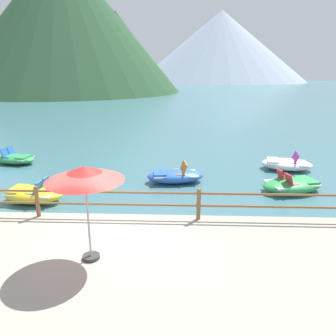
{
  "coord_description": "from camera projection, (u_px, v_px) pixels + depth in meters",
  "views": [
    {
      "loc": [
        1.84,
        -7.09,
        4.61
      ],
      "look_at": [
        1.35,
        5.0,
        0.9
      ],
      "focal_mm": 34.46,
      "sensor_mm": 36.0,
      "label": 1
    }
  ],
  "objects": [
    {
      "name": "pedal_boat_3",
      "position": [
        175.0,
        176.0,
        13.67
      ],
      "size": [
        2.52,
        1.52,
        0.87
      ],
      "color": "blue",
      "rests_on": "ground"
    },
    {
      "name": "pedal_boat_4",
      "position": [
        286.0,
        164.0,
        15.4
      ],
      "size": [
        2.55,
        1.77,
        0.86
      ],
      "color": "white",
      "rests_on": "ground"
    },
    {
      "name": "pedal_boat_1",
      "position": [
        292.0,
        185.0,
        12.64
      ],
      "size": [
        2.68,
        1.99,
        0.85
      ],
      "color": "green",
      "rests_on": "ground"
    },
    {
      "name": "pedal_boat_2",
      "position": [
        33.0,
        194.0,
        11.64
      ],
      "size": [
        2.27,
        1.45,
        0.89
      ],
      "color": "yellow",
      "rests_on": "ground"
    },
    {
      "name": "pedal_boat_0",
      "position": [
        15.0,
        159.0,
        16.44
      ],
      "size": [
        2.44,
        1.64,
        0.82
      ],
      "color": "green",
      "rests_on": "ground"
    },
    {
      "name": "distant_peak",
      "position": [
        221.0,
        47.0,
        126.5
      ],
      "size": [
        66.39,
        66.39,
        26.37
      ],
      "primitive_type": "cone",
      "color": "#93A3B7",
      "rests_on": "ground"
    },
    {
      "name": "beach_umbrella",
      "position": [
        85.0,
        175.0,
        6.9
      ],
      "size": [
        1.7,
        1.7,
        2.24
      ],
      "color": "#B2B2B7",
      "rests_on": "promenade_dock"
    },
    {
      "name": "dock_railing",
      "position": [
        117.0,
        199.0,
        9.39
      ],
      "size": [
        23.92,
        0.12,
        0.95
      ],
      "color": "brown",
      "rests_on": "promenade_dock"
    },
    {
      "name": "promenade_dock",
      "position": [
        81.0,
        315.0,
        6.04
      ],
      "size": [
        28.0,
        8.0,
        0.4
      ],
      "primitive_type": "cube",
      "color": "#A39989",
      "rests_on": "ground"
    },
    {
      "name": "cliff_headland",
      "position": [
        73.0,
        26.0,
        66.69
      ],
      "size": [
        47.14,
        47.14,
        28.18
      ],
      "color": "#284C2D",
      "rests_on": "ground"
    },
    {
      "name": "ground_plane",
      "position": [
        168.0,
        103.0,
        46.41
      ],
      "size": [
        200.0,
        200.0,
        0.0
      ],
      "primitive_type": "plane",
      "color": "#3D6B75"
    }
  ]
}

